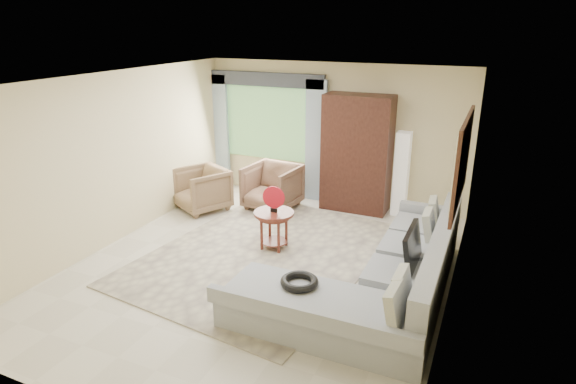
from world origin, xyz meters
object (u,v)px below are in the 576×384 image
at_px(armchair_right, 272,187).
at_px(floor_lamp, 401,174).
at_px(potted_plant, 205,181).
at_px(armchair_left, 202,189).
at_px(coffee_table, 274,229).
at_px(sectional_sofa, 385,281).
at_px(tv_screen, 413,248).
at_px(armoire, 357,154).

distance_m(armchair_right, floor_lamp, 2.32).
bearing_deg(potted_plant, armchair_left, -60.05).
height_order(armchair_right, potted_plant, armchair_right).
distance_m(coffee_table, armchair_right, 1.70).
height_order(armchair_left, floor_lamp, floor_lamp).
distance_m(sectional_sofa, armchair_left, 4.16).
bearing_deg(tv_screen, coffee_table, 163.74).
relative_size(coffee_table, floor_lamp, 0.40).
relative_size(coffee_table, potted_plant, 1.15).
height_order(armchair_left, armoire, armoire).
bearing_deg(coffee_table, potted_plant, 144.19).
height_order(coffee_table, floor_lamp, floor_lamp).
xyz_separation_m(coffee_table, armchair_left, (-1.91, 0.94, 0.07)).
height_order(sectional_sofa, armoire, armoire).
bearing_deg(armoire, coffee_table, -106.93).
bearing_deg(floor_lamp, armchair_right, -163.37).
bearing_deg(coffee_table, armoire, 73.07).
height_order(armchair_right, armoire, armoire).
height_order(coffee_table, armoire, armoire).
xyz_separation_m(armchair_left, armoire, (2.56, 1.17, 0.66)).
distance_m(tv_screen, armchair_right, 3.62).
distance_m(potted_plant, floor_lamp, 3.85).
distance_m(coffee_table, floor_lamp, 2.65).
distance_m(tv_screen, potted_plant, 5.07).
bearing_deg(coffee_table, sectional_sofa, -22.63).
bearing_deg(tv_screen, armchair_left, 158.88).
height_order(tv_screen, coffee_table, tv_screen).
xyz_separation_m(armchair_left, potted_plant, (-0.43, 0.75, -0.13)).
xyz_separation_m(armchair_right, floor_lamp, (2.20, 0.66, 0.34)).
bearing_deg(tv_screen, sectional_sofa, -149.46).
relative_size(tv_screen, armchair_left, 0.86).
bearing_deg(tv_screen, floor_lamp, 104.04).
height_order(coffee_table, armchair_right, armchair_right).
bearing_deg(armoire, sectional_sofa, -66.94).
xyz_separation_m(tv_screen, armchair_left, (-4.06, 1.57, -0.33)).
relative_size(sectional_sofa, potted_plant, 6.60).
relative_size(sectional_sofa, armchair_right, 3.81).
height_order(tv_screen, armchair_left, tv_screen).
xyz_separation_m(tv_screen, coffee_table, (-2.14, 0.63, -0.40)).
relative_size(armchair_right, armoire, 0.43).
bearing_deg(armchair_left, tv_screen, 6.99).
distance_m(coffee_table, armoire, 2.33).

